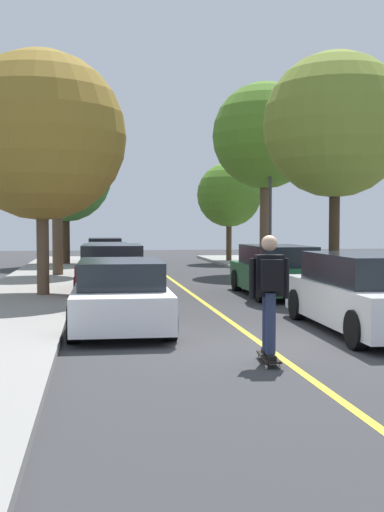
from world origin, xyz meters
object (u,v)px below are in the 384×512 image
street_tree_left_nearest (42,136)px  street_tree_right_near (265,136)px  skateboarder (270,288)px  streetlamp (270,184)px  street_tree_left_near (57,158)px  skateboard (269,357)px  parked_car_left_nearest (120,295)px  parked_car_right_nearest (367,293)px  parked_car_right_near (276,271)px  street_tree_right_far (229,195)px  street_tree_right_nearest (335,125)px  parked_car_left_near (112,270)px  parked_car_left_farthest (105,251)px  street_tree_left_far (65,176)px  parked_car_left_far (107,260)px

street_tree_left_nearest → street_tree_right_near: (8.23, 8.02, 1.25)m
skateboarder → street_tree_left_nearest: bearing=114.1°
street_tree_right_near → streetlamp: bearing=-94.6°
street_tree_left_near → skateboard: bearing=-75.9°
parked_car_left_nearest → street_tree_right_near: 15.43m
parked_car_right_nearest → streetlamp: size_ratio=0.77×
parked_car_right_near → skateboard: (-2.56, -8.45, -0.62)m
street_tree_left_nearest → streetlamp: street_tree_left_nearest is taller
streetlamp → skateboarder: 16.18m
parked_car_right_near → street_tree_left_nearest: bearing=179.5°
parked_car_left_nearest → street_tree_right_far: (6.39, 20.19, 2.88)m
parked_car_left_nearest → street_tree_right_near: size_ratio=0.54×
parked_car_left_nearest → skateboard: 3.96m
parked_car_right_near → parked_car_left_nearest: bearing=-131.9°
street_tree_right_nearest → parked_car_left_near: bearing=174.9°
street_tree_left_nearest → street_tree_right_nearest: bearing=2.4°
street_tree_right_near → street_tree_right_far: bearing=90.0°
street_tree_right_far → skateboard: bearing=-100.6°
parked_car_left_farthest → street_tree_left_far: size_ratio=0.72×
street_tree_right_near → streetlamp: street_tree_right_near is taller
parked_car_left_nearest → parked_car_left_farthest: 19.40m
parked_car_right_near → street_tree_right_far: 15.49m
street_tree_right_nearest → skateboarder: street_tree_right_nearest is taller
parked_car_left_near → skateboarder: bearing=-78.2°
street_tree_left_near → skateboard: size_ratio=6.99×
parked_car_left_nearest → street_tree_left_near: bearing=98.8°
parked_car_right_near → streetlamp: size_ratio=0.71×
street_tree_right_near → street_tree_left_nearest: bearing=-135.7°
parked_car_right_near → street_tree_right_nearest: street_tree_right_nearest is taller
street_tree_left_near → street_tree_right_far: street_tree_left_near is taller
street_tree_left_nearest → street_tree_right_near: bearing=44.3°
parked_car_right_nearest → street_tree_right_nearest: size_ratio=0.69×
street_tree_right_far → skateboarder: 24.13m
parked_car_left_near → skateboarder: 9.67m
street_tree_right_far → skateboard: size_ratio=5.91×
parked_car_left_far → street_tree_right_far: (6.39, 7.52, 2.89)m
parked_car_right_nearest → parked_car_left_nearest: bearing=167.7°
parked_car_left_nearest → parked_car_left_near: (0.00, 6.04, 0.06)m
street_tree_right_far → skateboarder: (-4.40, -23.60, -2.43)m
parked_car_left_far → parked_car_right_near: parked_car_right_near is taller
parked_car_left_farthest → parked_car_right_near: (4.55, -14.34, 0.02)m
parked_car_left_nearest → street_tree_right_near: bearing=64.1°
street_tree_left_nearest → skateboarder: street_tree_left_nearest is taller
street_tree_right_far → streetlamp: 8.20m
street_tree_right_near → street_tree_right_far: street_tree_right_near is taller
parked_car_left_near → street_tree_left_nearest: 4.16m
parked_car_left_near → street_tree_right_nearest: (6.39, -0.57, 4.14)m
parked_car_left_nearest → street_tree_right_far: street_tree_right_far is taller
street_tree_right_nearest → skateboarder: 10.60m
parked_car_right_nearest → skateboarder: (-2.56, -2.42, 0.38)m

